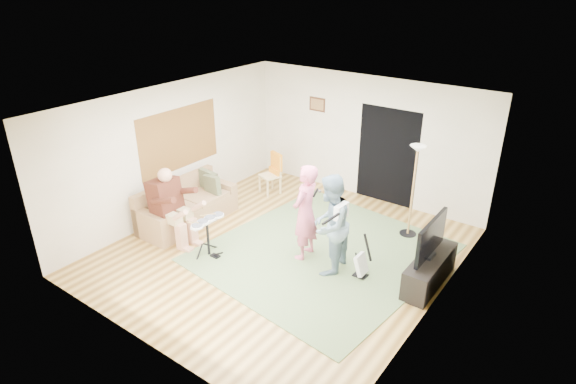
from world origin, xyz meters
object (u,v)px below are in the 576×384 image
object	(u,v)px
drum_kit	(208,239)
dining_chair	(271,179)
sofa	(185,209)
guitar_spare	(362,265)
television	(431,237)
singer	(305,213)
tv_cabinet	(430,270)
torchiere_lamp	(415,175)
guitarist	(330,225)

from	to	relation	value
drum_kit	dining_chair	distance (m)	2.86
sofa	drum_kit	xyz separation A→B (m)	(1.29, -0.65, 0.05)
guitar_spare	television	size ratio (longest dim) A/B	0.75
singer	television	xyz separation A→B (m)	(2.05, 0.50, -0.02)
tv_cabinet	guitar_spare	bearing A→B (deg)	-153.96
drum_kit	television	world-z (taller)	television
drum_kit	television	size ratio (longest dim) A/B	0.68
torchiere_lamp	tv_cabinet	distance (m)	1.88
drum_kit	singer	world-z (taller)	singer
guitarist	drum_kit	bearing A→B (deg)	-75.25
torchiere_lamp	dining_chair	bearing A→B (deg)	-179.61
sofa	tv_cabinet	size ratio (longest dim) A/B	1.47
singer	guitar_spare	size ratio (longest dim) A/B	2.11
guitar_spare	dining_chair	xyz separation A→B (m)	(-3.26, 1.76, 0.10)
drum_kit	television	bearing A→B (deg)	23.16
sofa	drum_kit	bearing A→B (deg)	-26.71
singer	television	bearing A→B (deg)	98.38
guitarist	tv_cabinet	world-z (taller)	guitarist
dining_chair	television	world-z (taller)	television
drum_kit	torchiere_lamp	xyz separation A→B (m)	(2.59, 2.78, 0.92)
guitarist	guitar_spare	world-z (taller)	guitarist
singer	guitarist	xyz separation A→B (m)	(0.57, -0.13, -0.00)
dining_chair	torchiere_lamp	bearing A→B (deg)	20.05
singer	guitar_spare	world-z (taller)	singer
drum_kit	guitarist	bearing A→B (deg)	23.29
drum_kit	dining_chair	size ratio (longest dim) A/B	0.79
drum_kit	guitarist	xyz separation A→B (m)	(1.98, 0.85, 0.54)
guitarist	television	xyz separation A→B (m)	(1.47, 0.63, -0.02)
dining_chair	singer	bearing A→B (deg)	-20.13
sofa	guitar_spare	distance (m)	3.83
drum_kit	guitarist	distance (m)	2.22
torchiere_lamp	singer	bearing A→B (deg)	-123.20
tv_cabinet	torchiere_lamp	bearing A→B (deg)	124.93
sofa	television	size ratio (longest dim) A/B	1.88
drum_kit	torchiere_lamp	distance (m)	3.91
television	dining_chair	bearing A→B (deg)	162.95
sofa	guitarist	bearing A→B (deg)	3.51
sofa	guitarist	size ratio (longest dim) A/B	1.19
sofa	television	world-z (taller)	television
singer	guitar_spare	distance (m)	1.29
tv_cabinet	television	size ratio (longest dim) A/B	1.28
drum_kit	guitar_spare	size ratio (longest dim) A/B	0.90
guitarist	dining_chair	distance (m)	3.36
guitarist	guitar_spare	xyz separation A→B (m)	(0.55, 0.15, -0.63)
sofa	television	distance (m)	4.85
drum_kit	guitarist	world-z (taller)	guitarist
drum_kit	torchiere_lamp	bearing A→B (deg)	47.10
singer	tv_cabinet	bearing A→B (deg)	98.07
torchiere_lamp	drum_kit	bearing A→B (deg)	-132.90
drum_kit	tv_cabinet	bearing A→B (deg)	22.87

